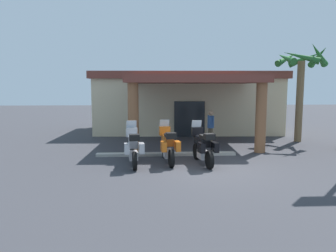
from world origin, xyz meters
TOP-DOWN VIEW (x-y plane):
  - ground_plane at (0.00, 0.00)m, footprint 80.00×80.00m
  - motel_building at (0.11, 9.86)m, footprint 12.15×11.07m
  - motorcycle_silver at (-2.94, 0.56)m, footprint 0.78×2.21m
  - motorcycle_orange at (-1.61, 0.89)m, footprint 0.77×2.21m
  - motorcycle_black at (-0.28, 0.60)m, footprint 0.83×2.20m
  - pedestrian at (0.76, 4.65)m, footprint 0.32×0.50m
  - palm_tree_near_portico at (5.69, 5.35)m, footprint 2.67×2.74m
  - curb_strip at (-1.61, 2.19)m, footprint 5.99×0.36m

SIDE VIEW (x-z plane):
  - ground_plane at x=0.00m, z-range 0.00..0.00m
  - curb_strip at x=-1.61m, z-range 0.00..0.12m
  - motorcycle_silver at x=-2.94m, z-range -0.11..1.50m
  - motorcycle_orange at x=-1.61m, z-range -0.11..1.50m
  - motorcycle_black at x=-0.28m, z-range -0.11..1.50m
  - pedestrian at x=0.76m, z-range 0.14..1.89m
  - motel_building at x=0.11m, z-range 0.08..3.94m
  - palm_tree_near_portico at x=5.69m, z-range 1.18..6.37m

